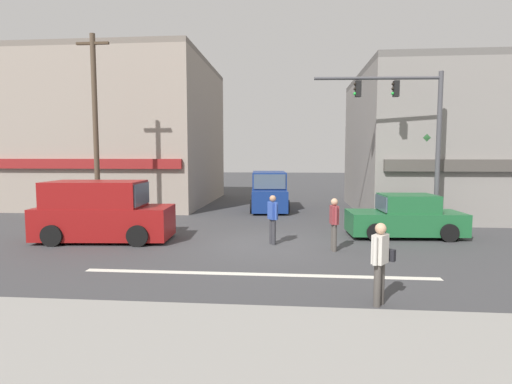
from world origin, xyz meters
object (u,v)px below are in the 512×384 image
Objects in this scene: street_tree at (413,140)px; pedestrian_foreground_with_bag at (380,258)px; utility_pole_near_left at (96,128)px; pedestrian_far_side at (273,217)px; van_crossing_center at (269,192)px; sedan_crossing_rightbound at (405,218)px; pedestrian_mid_crossing at (334,221)px; van_waiting_far at (102,213)px; traffic_light_mast at (413,125)px.

pedestrian_foreground_with_bag is (-3.84, -11.26, -2.79)m from street_tree.
pedestrian_foreground_with_bag is (10.07, -8.47, -3.23)m from utility_pole_near_left.
street_tree is 9.02m from pedestrian_far_side.
van_crossing_center reaches higher than pedestrian_far_side.
pedestrian_mid_crossing is (-2.86, -2.46, 0.24)m from sedan_crossing_rightbound.
sedan_crossing_rightbound is (10.84, 1.62, -0.29)m from van_waiting_far.
pedestrian_foreground_with_bag and pedestrian_mid_crossing have the same top height.
traffic_light_mast is 9.10m from van_crossing_center.
pedestrian_far_side is (-6.23, -5.89, -2.79)m from street_tree.
pedestrian_foreground_with_bag is (8.41, -5.43, -0.05)m from van_waiting_far.
van_crossing_center is 2.83× the size of pedestrian_far_side.
pedestrian_foreground_with_bag is 1.00× the size of pedestrian_mid_crossing.
utility_pole_near_left is 13.05m from sedan_crossing_rightbound.
street_tree is 0.93× the size of traffic_light_mast.
street_tree reaches higher than pedestrian_mid_crossing.
pedestrian_far_side is (-4.82, -1.68, 0.24)m from sedan_crossing_rightbound.
traffic_light_mast reaches higher than van_waiting_far.
traffic_light_mast is 3.71× the size of pedestrian_mid_crossing.
van_waiting_far is at bearing -121.81° from van_crossing_center.
pedestrian_far_side is (-5.29, -2.62, -3.23)m from traffic_light_mast.
sedan_crossing_rightbound is at bearing -6.48° from utility_pole_near_left.
utility_pole_near_left is at bearing 177.86° from traffic_light_mast.
pedestrian_far_side is at bearing 158.31° from pedestrian_mid_crossing.
sedan_crossing_rightbound is at bearing 70.97° from pedestrian_foreground_with_bag.
van_waiting_far is 10.27m from van_crossing_center.
van_waiting_far and van_crossing_center have the same top height.
van_crossing_center is at bearing 38.79° from utility_pole_near_left.
traffic_light_mast is at bearing -2.14° from utility_pole_near_left.
pedestrian_foreground_with_bag is (3.00, -14.15, -0.05)m from van_crossing_center.
van_waiting_far is 8.03m from pedestrian_mid_crossing.
van_crossing_center is at bearing 157.04° from street_tree.
pedestrian_foreground_with_bag is 4.60m from pedestrian_mid_crossing.
van_waiting_far is 2.83× the size of pedestrian_foreground_with_bag.
van_waiting_far is (1.66, -3.04, -3.18)m from utility_pole_near_left.
pedestrian_mid_crossing reaches higher than sedan_crossing_rightbound.
van_waiting_far is 1.13× the size of sedan_crossing_rightbound.
utility_pole_near_left is at bearing 158.00° from pedestrian_far_side.
van_waiting_far is 2.83× the size of pedestrian_far_side.
sedan_crossing_rightbound is at bearing 19.21° from pedestrian_far_side.
van_waiting_far is (-11.30, -2.56, -3.17)m from traffic_light_mast.
utility_pole_near_left is at bearing -168.66° from street_tree.
utility_pole_near_left reaches higher than pedestrian_mid_crossing.
traffic_light_mast is at bearing 12.74° from van_waiting_far.
pedestrian_mid_crossing and pedestrian_far_side have the same top height.
sedan_crossing_rightbound is 5.11m from pedestrian_far_side.
utility_pole_near_left is 8.89m from pedestrian_far_side.
traffic_light_mast reaches higher than pedestrian_foreground_with_bag.
pedestrian_far_side is (-2.39, 5.37, -0.00)m from pedestrian_foreground_with_bag.
pedestrian_mid_crossing is (7.99, -0.84, -0.06)m from van_waiting_far.
pedestrian_far_side is at bearing -86.07° from van_crossing_center.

